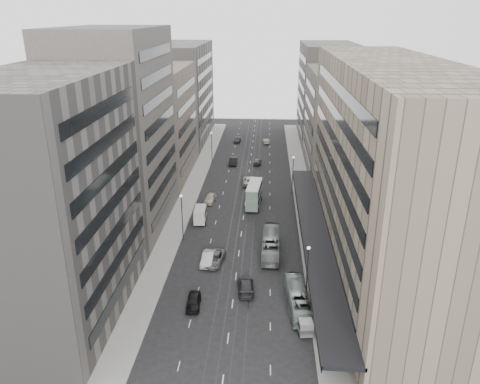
% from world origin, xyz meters
% --- Properties ---
extents(ground, '(220.00, 220.00, 0.00)m').
position_xyz_m(ground, '(0.00, 0.00, 0.00)').
color(ground, black).
rests_on(ground, ground).
extents(sidewalk_right, '(4.00, 125.00, 0.15)m').
position_xyz_m(sidewalk_right, '(12.00, 37.50, 0.07)').
color(sidewalk_right, gray).
rests_on(sidewalk_right, ground).
extents(sidewalk_left, '(4.00, 125.00, 0.15)m').
position_xyz_m(sidewalk_left, '(-12.00, 37.50, 0.07)').
color(sidewalk_left, gray).
rests_on(sidewalk_left, ground).
extents(department_store, '(19.20, 60.00, 30.00)m').
position_xyz_m(department_store, '(21.45, 8.00, 14.95)').
color(department_store, gray).
rests_on(department_store, ground).
extents(building_right_mid, '(15.00, 28.00, 24.00)m').
position_xyz_m(building_right_mid, '(21.50, 52.00, 12.00)').
color(building_right_mid, '#4F4A45').
rests_on(building_right_mid, ground).
extents(building_right_far, '(15.00, 32.00, 28.00)m').
position_xyz_m(building_right_far, '(21.50, 82.00, 14.00)').
color(building_right_far, slate).
rests_on(building_right_far, ground).
extents(building_left_a, '(15.00, 28.00, 30.00)m').
position_xyz_m(building_left_a, '(-21.50, -8.00, 15.00)').
color(building_left_a, slate).
rests_on(building_left_a, ground).
extents(building_left_b, '(15.00, 26.00, 34.00)m').
position_xyz_m(building_left_b, '(-21.50, 19.00, 17.00)').
color(building_left_b, '#4F4A45').
rests_on(building_left_b, ground).
extents(building_left_c, '(15.00, 28.00, 25.00)m').
position_xyz_m(building_left_c, '(-21.50, 46.00, 12.50)').
color(building_left_c, '#796B5E').
rests_on(building_left_c, ground).
extents(building_left_d, '(15.00, 38.00, 28.00)m').
position_xyz_m(building_left_d, '(-21.50, 79.00, 14.00)').
color(building_left_d, slate).
rests_on(building_left_d, ground).
extents(lamp_right_near, '(0.44, 0.44, 8.32)m').
position_xyz_m(lamp_right_near, '(9.70, -5.00, 5.20)').
color(lamp_right_near, '#262628').
rests_on(lamp_right_near, ground).
extents(lamp_right_far, '(0.44, 0.44, 8.32)m').
position_xyz_m(lamp_right_far, '(9.70, 35.00, 5.20)').
color(lamp_right_far, '#262628').
rests_on(lamp_right_far, ground).
extents(lamp_left_near, '(0.44, 0.44, 8.32)m').
position_xyz_m(lamp_left_near, '(-9.70, 12.00, 5.20)').
color(lamp_left_near, '#262628').
rests_on(lamp_left_near, ground).
extents(lamp_left_far, '(0.44, 0.44, 8.32)m').
position_xyz_m(lamp_left_far, '(-9.70, 55.00, 5.20)').
color(lamp_left_far, '#262628').
rests_on(lamp_left_far, ground).
extents(bus_near, '(3.15, 10.18, 2.79)m').
position_xyz_m(bus_near, '(8.50, -6.34, 1.40)').
color(bus_near, gray).
rests_on(bus_near, ground).
extents(bus_far, '(2.92, 11.41, 3.16)m').
position_xyz_m(bus_far, '(5.09, 8.44, 1.58)').
color(bus_far, gray).
rests_on(bus_far, ground).
extents(double_decker, '(3.22, 8.65, 4.63)m').
position_xyz_m(double_decker, '(1.82, 27.87, 2.50)').
color(double_decker, slate).
rests_on(double_decker, ground).
extents(vw_microbus, '(2.15, 3.99, 2.06)m').
position_xyz_m(vw_microbus, '(9.04, -10.89, 1.15)').
color(vw_microbus, '#5B5F63').
rests_on(vw_microbus, ground).
extents(panel_van, '(2.39, 4.57, 2.82)m').
position_xyz_m(panel_van, '(-7.79, 19.43, 1.56)').
color(panel_van, beige).
rests_on(panel_van, ground).
extents(sedan_0, '(2.01, 4.54, 1.52)m').
position_xyz_m(sedan_0, '(-5.04, -6.85, 0.76)').
color(sedan_0, black).
rests_on(sedan_0, ground).
extents(sedan_1, '(1.93, 5.04, 1.64)m').
position_xyz_m(sedan_1, '(-4.56, 4.58, 0.82)').
color(sedan_1, beige).
rests_on(sedan_1, ground).
extents(sedan_2, '(3.36, 5.97, 1.58)m').
position_xyz_m(sedan_2, '(-3.59, 4.63, 0.79)').
color(sedan_2, '#57575A').
rests_on(sedan_2, ground).
extents(sedan_3, '(2.69, 5.65, 1.59)m').
position_xyz_m(sedan_3, '(1.62, -2.75, 0.79)').
color(sedan_3, '#252527').
rests_on(sedan_3, ground).
extents(sedan_4, '(2.41, 5.02, 1.65)m').
position_xyz_m(sedan_4, '(-7.15, 29.26, 0.83)').
color(sedan_4, '#C1B69F').
rests_on(sedan_4, ground).
extents(sedan_5, '(1.83, 5.20, 1.71)m').
position_xyz_m(sedan_5, '(-4.27, 54.83, 0.86)').
color(sedan_5, black).
rests_on(sedan_5, ground).
extents(sedan_6, '(3.06, 6.06, 1.64)m').
position_xyz_m(sedan_6, '(0.36, 40.58, 0.82)').
color(sedan_6, silver).
rests_on(sedan_6, ground).
extents(sedan_7, '(2.19, 4.80, 1.36)m').
position_xyz_m(sedan_7, '(1.82, 55.70, 0.68)').
color(sedan_7, '#5C5C5E').
rests_on(sedan_7, ground).
extents(sedan_8, '(2.13, 4.77, 1.59)m').
position_xyz_m(sedan_8, '(-4.61, 76.79, 0.80)').
color(sedan_8, '#2B2B2D').
rests_on(sedan_8, ground).
extents(sedan_9, '(2.00, 4.43, 1.41)m').
position_xyz_m(sedan_9, '(3.87, 75.85, 0.71)').
color(sedan_9, '#B3A694').
rests_on(sedan_9, ground).
extents(pedestrian, '(0.83, 0.73, 1.92)m').
position_xyz_m(pedestrian, '(10.20, -7.66, 1.11)').
color(pedestrian, black).
rests_on(pedestrian, sidewalk_right).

